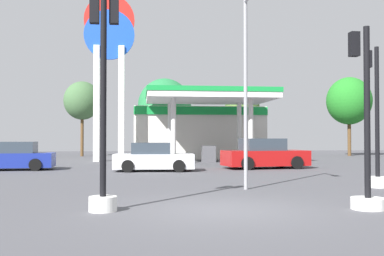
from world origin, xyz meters
TOP-DOWN VIEW (x-y plane):
  - ground_plane at (0.00, 0.00)m, footprint 90.00×90.00m
  - gas_station at (2.65, 24.87)m, footprint 10.03×12.19m
  - station_pole_sign at (-4.04, 21.26)m, footprint 3.48×0.56m
  - car_0 at (4.73, 13.21)m, footprint 4.67×2.51m
  - car_1 at (-8.25, 13.48)m, footprint 4.09×1.99m
  - car_2 at (-1.21, 11.96)m, footprint 4.01×2.00m
  - traffic_signal_0 at (3.31, -0.29)m, footprint 0.77×0.77m
  - traffic_signal_1 at (-2.67, 0.12)m, footprint 0.65×0.67m
  - traffic_signal_2 at (5.90, 3.94)m, footprint 0.63×0.66m
  - tree_1 at (-6.99, 30.08)m, footprint 3.22×3.22m
  - tree_2 at (0.20, 28.88)m, footprint 4.63×4.63m
  - tree_3 at (7.21, 29.31)m, footprint 3.11×3.11m
  - tree_4 at (16.77, 28.25)m, footprint 3.98×3.98m
  - corner_streetlamp at (1.48, 3.64)m, footprint 0.24×1.48m

SIDE VIEW (x-z plane):
  - ground_plane at x=0.00m, z-range 0.00..0.00m
  - car_2 at x=-1.21m, z-range -0.07..1.33m
  - car_1 at x=-8.25m, z-range -0.07..1.37m
  - car_0 at x=4.73m, z-range -0.08..1.52m
  - traffic_signal_0 at x=3.31m, z-range -0.89..3.32m
  - traffic_signal_2 at x=5.90m, z-range -0.82..3.83m
  - traffic_signal_1 at x=-2.67m, z-range -0.49..4.42m
  - gas_station at x=2.65m, z-range -0.07..4.68m
  - corner_streetlamp at x=1.48m, z-range 0.68..6.76m
  - tree_3 at x=7.21m, z-range 1.39..7.18m
  - tree_2 at x=0.20m, z-range 0.99..7.78m
  - tree_1 at x=-6.99m, z-range 1.59..8.18m
  - tree_4 at x=16.77m, z-range 1.39..8.47m
  - station_pole_sign at x=-4.04m, z-range 1.43..12.99m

